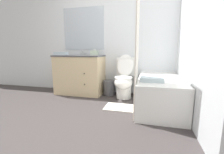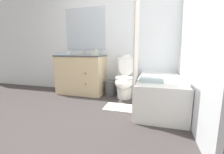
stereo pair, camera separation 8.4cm
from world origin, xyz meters
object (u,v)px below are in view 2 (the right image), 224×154
(vanity_cabinet, at_px, (81,74))
(sink_faucet, at_px, (85,53))
(toilet, at_px, (125,79))
(bathtub, at_px, (160,93))
(bath_mat, at_px, (122,108))
(hand_towel_folded, at_px, (63,54))
(wastebasket, at_px, (110,88))
(tissue_box, at_px, (96,53))
(bath_towel_folded, at_px, (151,80))

(vanity_cabinet, height_order, sink_faucet, sink_faucet)
(toilet, distance_m, bathtub, 0.77)
(bathtub, xyz_separation_m, bath_mat, (-0.59, -0.23, -0.25))
(vanity_cabinet, xyz_separation_m, hand_towel_folded, (-0.34, -0.17, 0.45))
(bathtub, bearing_deg, vanity_cabinet, 165.15)
(vanity_cabinet, relative_size, wastebasket, 3.30)
(wastebasket, bearing_deg, bath_mat, -59.35)
(vanity_cabinet, relative_size, bath_mat, 1.79)
(toilet, height_order, hand_towel_folded, hand_towel_folded)
(bathtub, height_order, tissue_box, tissue_box)
(tissue_box, height_order, bath_towel_folded, tissue_box)
(tissue_box, xyz_separation_m, bath_towel_folded, (1.22, -0.91, -0.37))
(sink_faucet, xyz_separation_m, bath_towel_folded, (1.53, -0.99, -0.35))
(sink_faucet, bearing_deg, bath_mat, -38.89)
(tissue_box, bearing_deg, bathtub, -22.43)
(wastebasket, xyz_separation_m, tissue_box, (-0.36, 0.09, 0.75))
(tissue_box, height_order, hand_towel_folded, tissue_box)
(sink_faucet, relative_size, wastebasket, 0.45)
(toilet, xyz_separation_m, bath_mat, (0.07, -0.60, -0.37))
(wastebasket, relative_size, bath_mat, 0.54)
(wastebasket, bearing_deg, toilet, -14.45)
(toilet, height_order, bath_mat, toilet)
(sink_faucet, relative_size, bath_mat, 0.24)
(hand_towel_folded, bearing_deg, sink_faucet, 47.13)
(bath_towel_folded, bearing_deg, bath_mat, 165.11)
(wastebasket, height_order, tissue_box, tissue_box)
(sink_faucet, bearing_deg, bath_towel_folded, -32.83)
(bath_towel_folded, bearing_deg, wastebasket, 136.79)
(toilet, xyz_separation_m, wastebasket, (-0.34, 0.09, -0.22))
(sink_faucet, relative_size, hand_towel_folded, 0.51)
(tissue_box, height_order, bath_mat, tissue_box)
(toilet, height_order, tissue_box, tissue_box)
(toilet, height_order, bath_towel_folded, toilet)
(vanity_cabinet, relative_size, toilet, 1.19)
(sink_faucet, height_order, bath_towel_folded, sink_faucet)
(bath_mat, bearing_deg, wastebasket, 120.65)
(bath_towel_folded, height_order, bath_mat, bath_towel_folded)
(vanity_cabinet, bearing_deg, toilet, -3.56)
(toilet, bearing_deg, sink_faucet, 165.48)
(vanity_cabinet, xyz_separation_m, bath_mat, (1.07, -0.67, -0.43))
(bathtub, xyz_separation_m, tissue_box, (-1.36, 0.56, 0.65))
(toilet, distance_m, wastebasket, 0.42)
(vanity_cabinet, relative_size, sink_faucet, 7.32)
(toilet, distance_m, tissue_box, 0.89)
(bathtub, height_order, bath_mat, bathtub)
(toilet, xyz_separation_m, bath_towel_folded, (0.52, -0.73, 0.16))
(sink_faucet, distance_m, wastebasket, 1.00)
(bath_towel_folded, bearing_deg, tissue_box, 143.41)
(bathtub, xyz_separation_m, bath_towel_folded, (-0.14, -0.35, 0.28))
(tissue_box, bearing_deg, toilet, -14.63)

